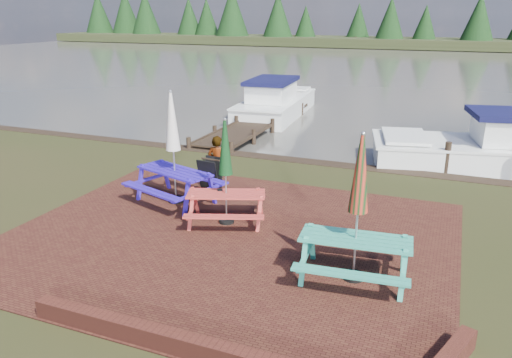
{
  "coord_description": "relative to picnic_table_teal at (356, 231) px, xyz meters",
  "views": [
    {
      "loc": [
        4.06,
        -7.54,
        4.45
      ],
      "look_at": [
        0.2,
        2.02,
        1.0
      ],
      "focal_mm": 35.0,
      "sensor_mm": 36.0,
      "label": 1
    }
  ],
  "objects": [
    {
      "name": "jetty",
      "position": [
        -6.24,
        10.99,
        -0.8
      ],
      "size": [
        1.76,
        9.08,
        1.0
      ],
      "color": "black",
      "rests_on": "ground"
    },
    {
      "name": "person",
      "position": [
        -5.29,
        5.39,
        -0.03
      ],
      "size": [
        0.65,
        0.44,
        1.77
      ],
      "primitive_type": "imported",
      "rotation": [
        0.0,
        0.0,
        3.12
      ],
      "color": "gray",
      "rests_on": "ground"
    },
    {
      "name": "far_treeline",
      "position": [
        -2.74,
        65.72,
        2.36
      ],
      "size": [
        120.0,
        10.0,
        8.1
      ],
      "color": "black",
      "rests_on": "ground"
    },
    {
      "name": "ground",
      "position": [
        -2.74,
        -0.28,
        -0.92
      ],
      "size": [
        120.0,
        120.0,
        0.0
      ],
      "primitive_type": "plane",
      "color": "black",
      "rests_on": "ground"
    },
    {
      "name": "boat_jetty",
      "position": [
        -6.52,
        14.04,
        -0.52
      ],
      "size": [
        2.89,
        7.05,
        2.0
      ],
      "rotation": [
        0.0,
        0.0,
        0.08
      ],
      "color": "silver",
      "rests_on": "ground"
    },
    {
      "name": "brick_wall",
      "position": [
        -0.6,
        -2.7,
        -0.77
      ],
      "size": [
        6.21,
        1.79,
        0.3
      ],
      "color": "#4C1E16",
      "rests_on": "ground"
    },
    {
      "name": "picnic_table_red",
      "position": [
        -3.1,
        1.39,
        -0.1
      ],
      "size": [
        2.1,
        1.99,
        2.35
      ],
      "rotation": [
        0.0,
        0.0,
        0.35
      ],
      "color": "#AE342C",
      "rests_on": "ground"
    },
    {
      "name": "picnic_table_teal",
      "position": [
        0.0,
        0.0,
        0.0
      ],
      "size": [
        2.03,
        1.84,
        2.62
      ],
      "rotation": [
        0.0,
        0.0,
        0.09
      ],
      "color": "teal",
      "rests_on": "ground"
    },
    {
      "name": "boat_near",
      "position": [
        2.8,
        8.75,
        -0.52
      ],
      "size": [
        7.77,
        4.04,
        2.0
      ],
      "rotation": [
        0.0,
        0.0,
        1.78
      ],
      "color": "silver",
      "rests_on": "ground"
    },
    {
      "name": "picnic_table_blue",
      "position": [
        -4.81,
        2.1,
        0.04
      ],
      "size": [
        2.41,
        2.27,
        2.73
      ],
      "rotation": [
        0.0,
        0.0,
        -0.32
      ],
      "color": "#2915A4",
      "rests_on": "ground"
    },
    {
      "name": "water",
      "position": [
        -2.74,
        36.72,
        -0.92
      ],
      "size": [
        120.0,
        60.0,
        0.02
      ],
      "primitive_type": "cube",
      "color": "#403E37",
      "rests_on": "ground"
    },
    {
      "name": "chalkboard",
      "position": [
        -4.35,
        3.1,
        -0.46
      ],
      "size": [
        0.57,
        0.58,
        0.89
      ],
      "rotation": [
        0.0,
        0.0,
        -0.11
      ],
      "color": "black",
      "rests_on": "ground"
    },
    {
      "name": "paving",
      "position": [
        -2.74,
        0.72,
        -0.91
      ],
      "size": [
        9.0,
        7.5,
        0.02
      ],
      "primitive_type": "cube",
      "color": "#371711",
      "rests_on": "ground"
    }
  ]
}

